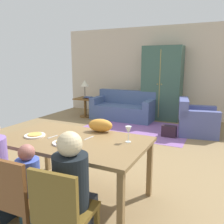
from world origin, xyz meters
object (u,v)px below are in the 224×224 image
object	(u,v)px
table_lamp	(85,84)
book_lower	(91,98)
dining_chair_child	(18,196)
person_child	(32,192)
dining_table	(73,144)
dining_chair_woman	(62,211)
side_table	(85,105)
cat	(100,125)
handbag	(169,131)
wine_glass	(128,131)
armchair	(196,121)
person_woman	(74,197)
book_upper	(88,97)
couch	(124,109)
armoire	(162,83)
plate_near_man	(35,135)
plate_near_child	(64,143)

from	to	relation	value
table_lamp	book_lower	xyz separation A→B (m)	(0.20, 0.01, -0.41)
dining_chair_child	person_child	distance (m)	0.18
dining_table	table_lamp	xyz separation A→B (m)	(-2.26, 3.83, 0.32)
dining_chair_woman	side_table	bearing A→B (deg)	120.30
cat	handbag	distance (m)	2.65
wine_glass	side_table	distance (m)	4.68
handbag	armchair	bearing A→B (deg)	44.62
person_woman	book_lower	xyz separation A→B (m)	(-2.53, 4.52, 0.08)
dining_table	handbag	size ratio (longest dim) A/B	5.48
person_child	armchair	xyz separation A→B (m)	(1.02, 4.11, -0.11)
dining_chair_child	handbag	world-z (taller)	dining_chair_child
table_lamp	dining_table	bearing A→B (deg)	-59.52
table_lamp	handbag	xyz separation A→B (m)	(2.77, -0.90, -0.88)
dining_chair_child	book_upper	bearing A→B (deg)	114.44
couch	person_woman	bearing A→B (deg)	-71.87
person_woman	handbag	distance (m)	3.64
couch	book_lower	world-z (taller)	couch
handbag	armoire	bearing A→B (deg)	110.46
dining_chair_child	side_table	bearing A→B (deg)	115.69
dining_table	person_child	size ratio (longest dim) A/B	1.89
person_child	armchair	distance (m)	4.24
plate_near_man	wine_glass	size ratio (longest dim) A/B	1.34
armchair	side_table	size ratio (longest dim) A/B	1.72
book_lower	book_upper	distance (m)	0.08
table_lamp	armchair	bearing A→B (deg)	-7.14
book_upper	dining_chair_woman	bearing A→B (deg)	-60.80
dining_table	armoire	xyz separation A→B (m)	(-0.09, 4.56, 0.36)
person_child	side_table	size ratio (longest dim) A/B	1.59
handbag	book_lower	bearing A→B (deg)	160.61
plate_near_man	couch	distance (m)	4.28
plate_near_man	table_lamp	xyz separation A→B (m)	(-1.77, 3.95, 0.24)
dining_table	dining_chair_woman	size ratio (longest dim) A/B	2.01
dining_table	handbag	xyz separation A→B (m)	(0.52, 2.93, -0.56)
wine_glass	couch	size ratio (longest dim) A/B	0.10
wine_glass	dining_chair_woman	distance (m)	1.13
cat	armoire	world-z (taller)	armoire
handbag	wine_glass	bearing A→B (deg)	-87.68
person_child	cat	xyz separation A→B (m)	(0.15, 1.10, 0.41)
plate_near_child	dining_chair_child	distance (m)	0.74
person_woman	armchair	bearing A→B (deg)	82.55
dining_chair_woman	couch	xyz separation A→B (m)	(-1.57, 4.95, -0.19)
person_child	handbag	world-z (taller)	person_child
table_lamp	book_upper	distance (m)	0.42
plate_near_child	armchair	bearing A→B (deg)	74.24
person_woman	book_upper	distance (m)	5.17
wine_glass	dining_chair_woman	size ratio (longest dim) A/B	0.21
plate_near_child	couch	distance (m)	4.43
plate_near_child	dining_chair_woman	distance (m)	0.88
wine_glass	cat	world-z (taller)	wine_glass
handbag	person_child	bearing A→B (deg)	-98.17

